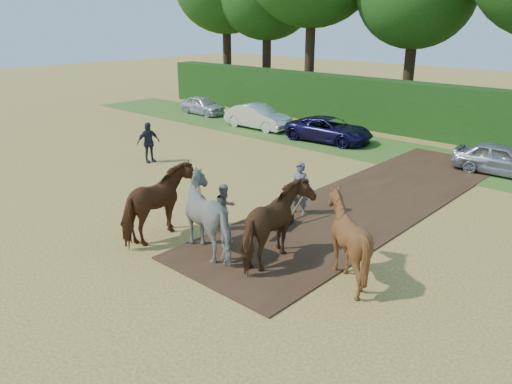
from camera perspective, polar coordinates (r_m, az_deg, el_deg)
The scene contains 8 objects.
ground at distance 15.12m, azimuth -5.55°, elevation -6.55°, with size 120.00×120.00×0.00m, color gold.
earth_strip at distance 19.36m, azimuth 13.08°, elevation -0.93°, with size 4.50×17.00×0.05m, color #472D1C.
grass_verge at distance 26.00m, azimuth 17.96°, elevation 3.84°, with size 50.00×5.00×0.03m, color #38601E.
hedgerow at distance 29.76m, azimuth 22.00°, elevation 8.21°, with size 46.00×1.60×3.00m, color #14380F.
spectator_near at distance 15.99m, azimuth -3.57°, elevation -1.85°, with size 0.78×0.61×1.61m, color #B8B290.
spectator_far at distance 24.22m, azimuth -12.20°, elevation 5.56°, with size 1.13×0.47×1.92m, color #272834.
plough_team at distance 14.25m, azimuth -1.00°, elevation -3.12°, with size 7.65×6.22×2.29m.
parked_cars at distance 25.26m, azimuth 19.94°, elevation 4.77°, with size 36.19×2.84×1.47m.
Camera 1 is at (10.19, -8.99, 6.62)m, focal length 35.00 mm.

